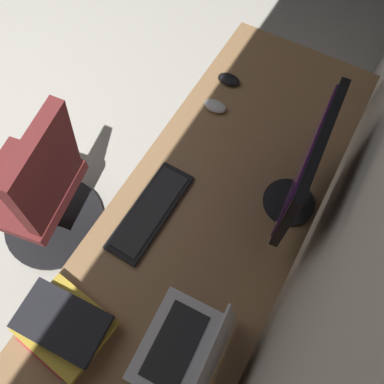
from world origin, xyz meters
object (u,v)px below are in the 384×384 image
at_px(mouse_main, 229,79).
at_px(book_stack_near, 64,326).
at_px(laptop_leftmost, 189,352).
at_px(keyboard_main, 150,211).
at_px(mouse_spare, 215,106).
at_px(office_chair, 41,194).
at_px(monitor_primary, 305,169).
at_px(drawer_pedestal, 159,339).

distance_m(mouse_main, book_stack_near, 1.22).
distance_m(laptop_leftmost, book_stack_near, 0.42).
xyz_separation_m(keyboard_main, mouse_spare, (-0.56, -0.02, 0.01)).
xyz_separation_m(laptop_leftmost, book_stack_near, (0.13, -0.40, -0.01)).
relative_size(laptop_leftmost, mouse_main, 3.25).
bearing_deg(office_chair, book_stack_near, 54.82).
bearing_deg(monitor_primary, book_stack_near, -29.98).
relative_size(laptop_leftmost, office_chair, 0.35).
bearing_deg(laptop_leftmost, mouse_main, -159.10).
relative_size(mouse_main, book_stack_near, 0.34).
xyz_separation_m(drawer_pedestal, mouse_spare, (-0.92, -0.25, 0.40)).
bearing_deg(monitor_primary, mouse_spare, -119.43).
height_order(drawer_pedestal, keyboard_main, keyboard_main).
bearing_deg(office_chair, keyboard_main, 98.96).
distance_m(keyboard_main, mouse_spare, 0.56).
bearing_deg(mouse_main, monitor_primary, 48.33).
bearing_deg(laptop_leftmost, mouse_spare, -156.59).
relative_size(keyboard_main, mouse_main, 4.06).
bearing_deg(mouse_main, mouse_spare, 5.52).
xyz_separation_m(drawer_pedestal, book_stack_near, (0.14, -0.24, 0.42)).
height_order(monitor_primary, keyboard_main, monitor_primary).
distance_m(drawer_pedestal, monitor_primary, 0.94).
height_order(keyboard_main, mouse_spare, mouse_spare).
relative_size(drawer_pedestal, laptop_leftmost, 2.06).
height_order(monitor_primary, laptop_leftmost, monitor_primary).
xyz_separation_m(drawer_pedestal, keyboard_main, (-0.36, -0.23, 0.39)).
relative_size(monitor_primary, keyboard_main, 1.11).
xyz_separation_m(keyboard_main, mouse_main, (-0.73, -0.04, 0.01)).
height_order(mouse_spare, book_stack_near, book_stack_near).
bearing_deg(keyboard_main, monitor_primary, 124.30).
bearing_deg(book_stack_near, drawer_pedestal, 119.55).
bearing_deg(office_chair, mouse_spare, 139.16).
bearing_deg(laptop_leftmost, book_stack_near, -71.25).
bearing_deg(laptop_leftmost, keyboard_main, -133.67).
bearing_deg(keyboard_main, mouse_spare, -177.77).
height_order(monitor_primary, office_chair, monitor_primary).
xyz_separation_m(monitor_primary, mouse_spare, (-0.26, -0.46, -0.24)).
height_order(laptop_leftmost, mouse_main, laptop_leftmost).
relative_size(laptop_leftmost, book_stack_near, 1.09).
bearing_deg(mouse_spare, monitor_primary, 60.57).
bearing_deg(book_stack_near, laptop_leftmost, 108.75).
bearing_deg(mouse_spare, book_stack_near, 0.22).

